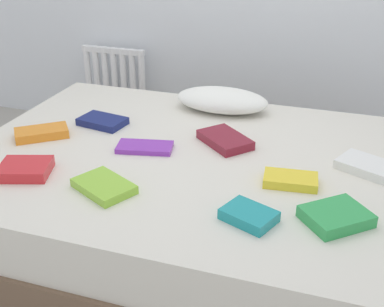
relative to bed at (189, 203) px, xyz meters
name	(u,v)px	position (x,y,z in m)	size (l,w,h in m)	color
ground_plane	(189,246)	(0.00, 0.00, -0.25)	(8.00, 8.00, 0.00)	#9E998E
bed	(189,203)	(0.00, 0.00, 0.00)	(2.00, 1.50, 0.50)	brown
radiator	(115,82)	(-0.96, 1.20, 0.11)	(0.47, 0.04, 0.49)	white
pillow	(222,100)	(0.00, 0.56, 0.31)	(0.49, 0.27, 0.12)	white
textbook_maroon	(225,140)	(0.12, 0.15, 0.27)	(0.25, 0.16, 0.04)	maroon
textbook_teal	(249,215)	(0.36, -0.42, 0.27)	(0.18, 0.13, 0.04)	teal
textbook_purple	(145,147)	(-0.20, -0.02, 0.26)	(0.25, 0.12, 0.02)	purple
textbook_white	(367,166)	(0.74, 0.09, 0.27)	(0.22, 0.16, 0.04)	white
textbook_green	(336,216)	(0.65, -0.34, 0.28)	(0.21, 0.17, 0.04)	green
textbook_yellow	(290,180)	(0.46, -0.12, 0.27)	(0.21, 0.12, 0.04)	yellow
textbook_lime	(104,186)	(-0.21, -0.39, 0.27)	(0.23, 0.16, 0.03)	#8CC638
textbook_red	(25,169)	(-0.57, -0.38, 0.28)	(0.20, 0.17, 0.05)	red
textbook_navy	(103,121)	(-0.51, 0.18, 0.27)	(0.22, 0.14, 0.04)	navy
textbook_orange	(42,133)	(-0.72, -0.04, 0.27)	(0.24, 0.12, 0.04)	orange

